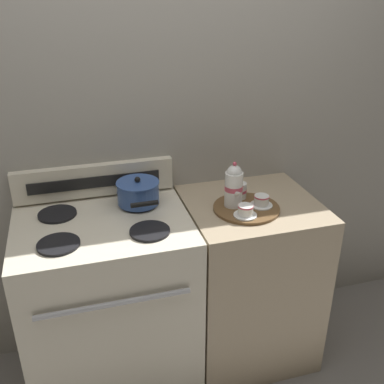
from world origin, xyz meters
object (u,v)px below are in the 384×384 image
teapot (234,186)px  creamer_jug (240,190)px  stove (110,304)px  serving_tray (246,208)px  teacup_right (245,211)px  teacup_left (261,201)px  saucepan (138,192)px

teapot → creamer_jug: bearing=49.6°
stove → creamer_jug: size_ratio=11.86×
serving_tray → teacup_right: teacup_right is taller
serving_tray → teacup_left: teacup_left is taller
saucepan → serving_tray: (0.48, -0.19, -0.06)m
saucepan → teacup_right: size_ratio=2.56×
stove → serving_tray: (0.67, -0.05, 0.46)m
teapot → teacup_left: (0.13, -0.04, -0.08)m
stove → creamer_jug: (0.68, 0.05, 0.51)m
teacup_left → teacup_right: same height
teacup_right → teapot: bearing=98.6°
teacup_left → serving_tray: bearing=173.8°
stove → saucepan: (0.19, 0.13, 0.52)m
saucepan → creamer_jug: (0.49, -0.09, -0.01)m
saucepan → serving_tray: 0.52m
serving_tray → teacup_right: size_ratio=2.93×
saucepan → teapot: 0.46m
stove → teacup_left: 0.89m
teapot → serving_tray: bearing=-29.8°
saucepan → teacup_right: (0.44, -0.27, -0.03)m
stove → teacup_left: bearing=-4.8°
teacup_right → teacup_left: bearing=33.0°
teacup_left → creamer_jug: bearing=121.5°
saucepan → teacup_left: saucepan is taller
teacup_left → teacup_right: size_ratio=1.00×
serving_tray → creamer_jug: bearing=87.6°
stove → teacup_left: teacup_left is taller
stove → teacup_right: size_ratio=8.57×
stove → teapot: size_ratio=4.14×
teacup_right → creamer_jug: bearing=76.7°
serving_tray → teacup_right: (-0.04, -0.08, 0.03)m
stove → creamer_jug: bearing=4.0°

